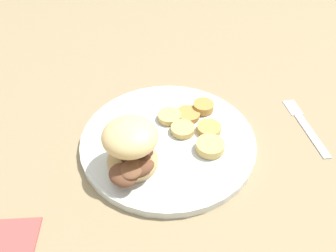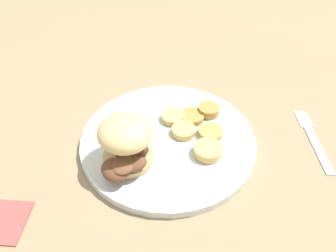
# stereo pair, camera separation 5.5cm
# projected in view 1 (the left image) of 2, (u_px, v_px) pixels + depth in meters

# --- Properties ---
(ground_plane) EXTENTS (4.00, 4.00, 0.00)m
(ground_plane) POSITION_uv_depth(u_px,v_px,m) (168.00, 143.00, 0.58)
(ground_plane) COLOR #937F5B
(dinner_plate) EXTENTS (0.30, 0.30, 0.02)m
(dinner_plate) POSITION_uv_depth(u_px,v_px,m) (168.00, 140.00, 0.57)
(dinner_plate) COLOR silver
(dinner_plate) RESTS_ON ground_plane
(sandwich) EXTENTS (0.09, 0.13, 0.08)m
(sandwich) POSITION_uv_depth(u_px,v_px,m) (131.00, 146.00, 0.49)
(sandwich) COLOR tan
(sandwich) RESTS_ON dinner_plate
(potato_round_0) EXTENTS (0.04, 0.04, 0.01)m
(potato_round_0) POSITION_uv_depth(u_px,v_px,m) (188.00, 114.00, 0.60)
(potato_round_0) COLOR #BC8942
(potato_round_0) RESTS_ON dinner_plate
(potato_round_1) EXTENTS (0.04, 0.04, 0.01)m
(potato_round_1) POSITION_uv_depth(u_px,v_px,m) (203.00, 107.00, 0.61)
(potato_round_1) COLOR #BC8942
(potato_round_1) RESTS_ON dinner_plate
(potato_round_2) EXTENTS (0.05, 0.05, 0.01)m
(potato_round_2) POSITION_uv_depth(u_px,v_px,m) (211.00, 145.00, 0.54)
(potato_round_2) COLOR #DBB766
(potato_round_2) RESTS_ON dinner_plate
(potato_round_3) EXTENTS (0.04, 0.04, 0.01)m
(potato_round_3) POSITION_uv_depth(u_px,v_px,m) (209.00, 128.00, 0.57)
(potato_round_3) COLOR tan
(potato_round_3) RESTS_ON dinner_plate
(potato_round_4) EXTENTS (0.04, 0.04, 0.01)m
(potato_round_4) POSITION_uv_depth(u_px,v_px,m) (183.00, 129.00, 0.57)
(potato_round_4) COLOR #DBB766
(potato_round_4) RESTS_ON dinner_plate
(potato_round_5) EXTENTS (0.04, 0.04, 0.01)m
(potato_round_5) POSITION_uv_depth(u_px,v_px,m) (169.00, 116.00, 0.60)
(potato_round_5) COLOR #DBB766
(potato_round_5) RESTS_ON dinner_plate
(fork) EXTENTS (0.10, 0.14, 0.00)m
(fork) POSITION_uv_depth(u_px,v_px,m) (305.00, 125.00, 0.61)
(fork) COLOR silver
(fork) RESTS_ON ground_plane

